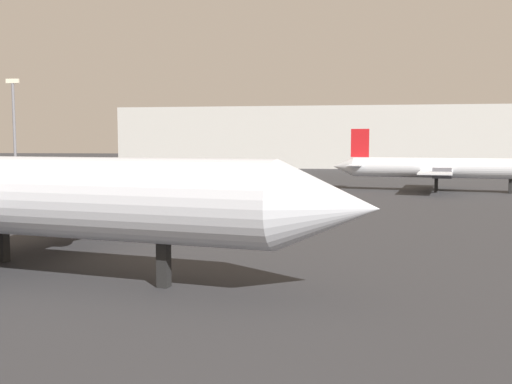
{
  "coord_description": "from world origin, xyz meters",
  "views": [
    {
      "loc": [
        2.83,
        -8.9,
        6.13
      ],
      "look_at": [
        -3.63,
        34.43,
        2.3
      ],
      "focal_mm": 39.7,
      "sensor_mm": 36.0,
      "label": 1
    }
  ],
  "objects": [
    {
      "name": "terminal_building",
      "position": [
        -3.56,
        138.55,
        7.38
      ],
      "size": [
        96.11,
        27.7,
        14.77
      ],
      "primitive_type": "cube",
      "color": "#B7B7B2",
      "rests_on": "ground_plane"
    },
    {
      "name": "airplane_distant",
      "position": [
        15.69,
        64.35,
        2.97
      ],
      "size": [
        28.52,
        17.41,
        7.93
      ],
      "rotation": [
        0.0,
        0.0,
        -0.19
      ],
      "color": "silver",
      "rests_on": "ground_plane"
    },
    {
      "name": "light_mast_left",
      "position": [
        -56.27,
        87.39,
        10.08
      ],
      "size": [
        2.4,
        0.5,
        17.69
      ],
      "color": "slate",
      "rests_on": "ground_plane"
    }
  ]
}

